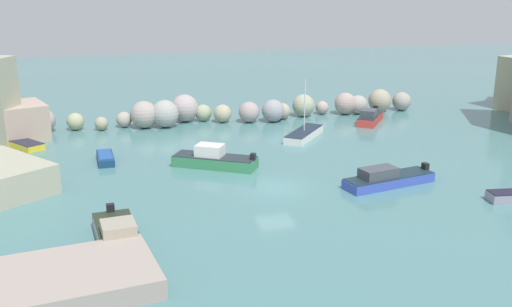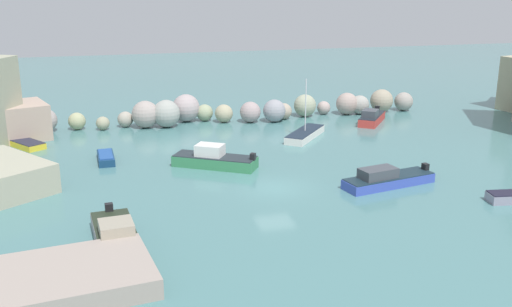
% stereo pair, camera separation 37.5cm
% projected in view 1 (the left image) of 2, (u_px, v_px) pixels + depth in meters
% --- Properties ---
extents(cove_water, '(160.00, 160.00, 0.00)m').
position_uv_depth(cove_water, '(276.00, 188.00, 39.50)').
color(cove_water, slate).
rests_on(cove_water, ground).
extents(rock_breakwater, '(38.61, 4.88, 2.71)m').
position_uv_depth(rock_breakwater, '(240.00, 110.00, 58.29)').
color(rock_breakwater, '#A29693').
rests_on(rock_breakwater, ground).
extents(stone_dock, '(10.60, 6.58, 0.98)m').
position_uv_depth(stone_dock, '(42.00, 285.00, 25.88)').
color(stone_dock, gray).
rests_on(stone_dock, ground).
extents(moored_boat_0, '(1.32, 3.48, 0.62)m').
position_uv_depth(moored_boat_0, '(105.00, 158.00, 45.18)').
color(moored_boat_0, navy).
rests_on(moored_boat_0, cove_water).
extents(moored_boat_1, '(2.61, 6.20, 1.52)m').
position_uv_depth(moored_boat_1, '(118.00, 236.00, 30.64)').
color(moored_boat_1, gray).
rests_on(moored_boat_1, cove_water).
extents(moored_boat_2, '(6.83, 3.01, 1.36)m').
position_uv_depth(moored_boat_2, '(387.00, 178.00, 39.82)').
color(moored_boat_2, '#384EB4').
rests_on(moored_boat_2, cove_water).
extents(moored_boat_3, '(5.03, 5.59, 5.27)m').
position_uv_depth(moored_boat_3, '(304.00, 134.00, 52.09)').
color(moored_boat_3, white).
rests_on(moored_boat_3, cove_water).
extents(moored_boat_4, '(6.34, 4.94, 1.69)m').
position_uv_depth(moored_boat_4, '(214.00, 159.00, 43.84)').
color(moored_boat_4, '#368353').
rests_on(moored_boat_4, cove_water).
extents(moored_boat_5, '(3.45, 4.00, 0.54)m').
position_uv_depth(moored_boat_5, '(25.00, 144.00, 49.04)').
color(moored_boat_5, yellow).
rests_on(moored_boat_5, cove_water).
extents(moored_boat_7, '(4.37, 4.97, 1.49)m').
position_uv_depth(moored_boat_7, '(370.00, 117.00, 57.56)').
color(moored_boat_7, '#C33933').
rests_on(moored_boat_7, cove_water).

